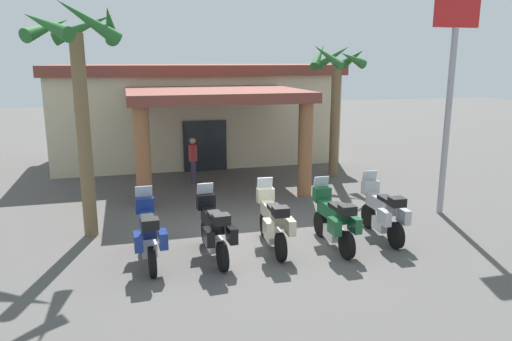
% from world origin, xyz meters
% --- Properties ---
extents(ground_plane, '(80.00, 80.00, 0.00)m').
position_xyz_m(ground_plane, '(0.00, 0.00, 0.00)').
color(ground_plane, '#514F4C').
extents(motel_building, '(12.63, 10.91, 4.33)m').
position_xyz_m(motel_building, '(-0.01, 10.87, 2.22)').
color(motel_building, beige).
rests_on(motel_building, ground_plane).
extents(motorcycle_blue, '(0.72, 2.21, 1.61)m').
position_xyz_m(motorcycle_blue, '(-2.72, -0.86, 0.70)').
color(motorcycle_blue, black).
rests_on(motorcycle_blue, ground_plane).
extents(motorcycle_black, '(0.73, 2.21, 1.61)m').
position_xyz_m(motorcycle_black, '(-1.24, -0.96, 0.70)').
color(motorcycle_black, black).
rests_on(motorcycle_black, ground_plane).
extents(motorcycle_cream, '(0.72, 2.21, 1.61)m').
position_xyz_m(motorcycle_cream, '(0.25, -0.76, 0.70)').
color(motorcycle_cream, black).
rests_on(motorcycle_cream, ground_plane).
extents(motorcycle_green, '(0.71, 2.21, 1.61)m').
position_xyz_m(motorcycle_green, '(1.73, -1.03, 0.70)').
color(motorcycle_green, black).
rests_on(motorcycle_green, ground_plane).
extents(motorcycle_silver, '(0.72, 2.21, 1.61)m').
position_xyz_m(motorcycle_silver, '(3.22, -0.75, 0.70)').
color(motorcycle_silver, black).
rests_on(motorcycle_silver, ground_plane).
extents(pedestrian, '(0.32, 0.52, 1.73)m').
position_xyz_m(pedestrian, '(-0.77, 6.24, 1.01)').
color(pedestrian, '#3F334C').
rests_on(pedestrian, ground_plane).
extents(palm_tree_near_portico, '(2.18, 2.21, 5.27)m').
position_xyz_m(palm_tree_near_portico, '(4.80, 6.01, 3.71)').
color(palm_tree_near_portico, brown).
rests_on(palm_tree_near_portico, ground_plane).
extents(palm_tree_roadside, '(2.42, 2.51, 5.99)m').
position_xyz_m(palm_tree_roadside, '(-4.13, 1.36, 4.31)').
color(palm_tree_roadside, brown).
rests_on(palm_tree_roadside, ground_plane).
extents(roadside_sign, '(1.40, 0.18, 6.52)m').
position_xyz_m(roadside_sign, '(5.98, 0.70, 4.38)').
color(roadside_sign, '#99999E').
rests_on(roadside_sign, ground_plane).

